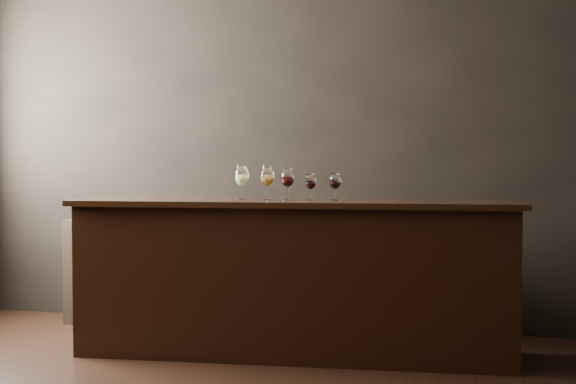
% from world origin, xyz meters
% --- Properties ---
extents(room_shell, '(5.02, 4.52, 2.81)m').
position_xyz_m(room_shell, '(-0.23, 0.11, 1.81)').
color(room_shell, black).
rests_on(room_shell, ground).
extents(bar_counter, '(2.81, 0.81, 0.97)m').
position_xyz_m(bar_counter, '(0.42, 1.33, 0.48)').
color(bar_counter, black).
rests_on(bar_counter, ground).
extents(bar_top, '(2.90, 0.88, 0.04)m').
position_xyz_m(bar_top, '(0.42, 1.33, 0.99)').
color(bar_top, black).
rests_on(bar_top, bar_counter).
extents(back_bar_shelf, '(2.22, 0.40, 0.80)m').
position_xyz_m(back_bar_shelf, '(-0.41, 2.03, 0.40)').
color(back_bar_shelf, black).
rests_on(back_bar_shelf, ground).
extents(glass_white, '(0.09, 0.09, 0.22)m').
position_xyz_m(glass_white, '(0.06, 1.35, 1.15)').
color(glass_white, white).
rests_on(glass_white, bar_top).
extents(glass_amber, '(0.09, 0.09, 0.22)m').
position_xyz_m(glass_amber, '(0.23, 1.36, 1.15)').
color(glass_amber, white).
rests_on(glass_amber, bar_top).
extents(glass_red_a, '(0.09, 0.09, 0.21)m').
position_xyz_m(glass_red_a, '(0.38, 1.33, 1.14)').
color(glass_red_a, white).
rests_on(glass_red_a, bar_top).
extents(glass_red_b, '(0.07, 0.07, 0.17)m').
position_xyz_m(glass_red_b, '(0.52, 1.34, 1.12)').
color(glass_red_b, white).
rests_on(glass_red_b, bar_top).
extents(glass_red_c, '(0.07, 0.07, 0.18)m').
position_xyz_m(glass_red_c, '(0.68, 1.36, 1.12)').
color(glass_red_c, white).
rests_on(glass_red_c, bar_top).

